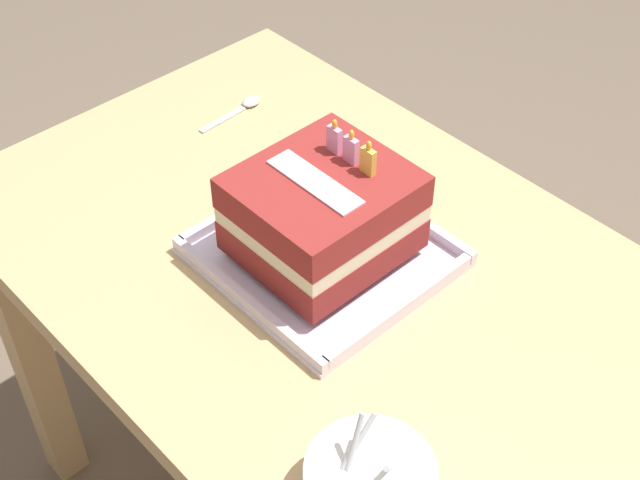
% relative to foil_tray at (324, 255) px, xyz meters
% --- Properties ---
extents(dining_table, '(0.99, 0.67, 0.71)m').
position_rel_foil_tray_xyz_m(dining_table, '(-0.01, -0.00, -0.13)').
color(dining_table, tan).
rests_on(dining_table, ground_plane).
extents(foil_tray, '(0.29, 0.28, 0.02)m').
position_rel_foil_tray_xyz_m(foil_tray, '(0.00, 0.00, 0.00)').
color(foil_tray, silver).
rests_on(foil_tray, dining_table).
extents(birthday_cake, '(0.19, 0.21, 0.16)m').
position_rel_foil_tray_xyz_m(birthday_cake, '(0.00, 0.00, 0.08)').
color(birthday_cake, maroon).
rests_on(birthday_cake, foil_tray).
extents(serving_spoon_near_tray, '(0.03, 0.12, 0.01)m').
position_rel_foil_tray_xyz_m(serving_spoon_near_tray, '(-0.34, 0.14, -0.00)').
color(serving_spoon_near_tray, silver).
rests_on(serving_spoon_near_tray, dining_table).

